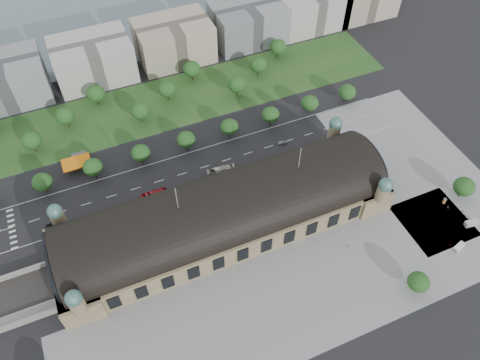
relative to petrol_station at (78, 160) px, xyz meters
name	(u,v)px	position (x,y,z in m)	size (l,w,h in m)	color
ground	(225,227)	(53.91, -65.28, -2.95)	(900.00, 900.00, 0.00)	black
station	(225,213)	(53.91, -65.28, 7.33)	(150.00, 48.40, 44.30)	#94835C
plaza_south	(289,301)	(63.91, -109.28, -2.95)	(190.00, 48.00, 0.12)	gray
plaza_east	(411,161)	(156.91, -65.28, -2.95)	(56.00, 100.00, 0.12)	gray
road_slab	(159,181)	(33.91, -27.28, -2.95)	(260.00, 26.00, 0.10)	black
grass_belt	(139,110)	(38.91, 27.72, -2.95)	(300.00, 45.00, 0.10)	#234A1D
petrol_station	(78,160)	(0.00, 0.00, 0.00)	(14.00, 13.00, 5.05)	orange
office_2	(5,81)	(-26.09, 67.72, 9.05)	(45.00, 32.00, 24.00)	gray
office_3	(93,60)	(23.91, 67.72, 9.05)	(45.00, 32.00, 24.00)	#B3B0AA
office_4	(174,41)	(73.91, 67.72, 9.05)	(45.00, 32.00, 24.00)	#B9A791
office_5	(248,23)	(123.91, 67.72, 9.05)	(45.00, 32.00, 24.00)	gray
office_6	(310,8)	(168.91, 67.72, 9.05)	(45.00, 32.00, 24.00)	#B3B0AA
tree_row_2	(42,182)	(-18.09, -12.28, 4.48)	(9.60, 9.60, 11.52)	#2D2116
tree_row_3	(93,167)	(5.91, -12.28, 4.48)	(9.60, 9.60, 11.52)	#2D2116
tree_row_4	(141,153)	(29.91, -12.28, 4.48)	(9.60, 9.60, 11.52)	#2D2116
tree_row_5	(186,140)	(53.91, -12.28, 4.48)	(9.60, 9.60, 11.52)	#2D2116
tree_row_6	(229,127)	(77.91, -12.28, 4.48)	(9.60, 9.60, 11.52)	#2D2116
tree_row_7	(271,115)	(101.91, -12.28, 4.48)	(9.60, 9.60, 11.52)	#2D2116
tree_row_8	(310,103)	(125.91, -12.28, 4.48)	(9.60, 9.60, 11.52)	#2D2116
tree_row_9	(347,92)	(149.91, -12.28, 4.48)	(9.60, 9.60, 11.52)	#2D2116
tree_belt_3	(31,140)	(-19.09, 17.72, 5.10)	(10.40, 10.40, 12.48)	#2D2116
tree_belt_4	(65,116)	(-0.09, 29.72, 5.10)	(10.40, 10.40, 12.48)	#2D2116
tree_belt_5	(96,93)	(18.91, 41.72, 5.10)	(10.40, 10.40, 12.48)	#2D2116
tree_belt_6	(140,111)	(37.91, 17.72, 5.10)	(10.40, 10.40, 12.48)	#2D2116
tree_belt_7	(167,89)	(56.91, 29.72, 5.10)	(10.40, 10.40, 12.48)	#2D2116
tree_belt_8	(192,69)	(75.91, 41.72, 5.10)	(10.40, 10.40, 12.48)	#2D2116
tree_belt_9	(237,84)	(94.91, 17.72, 5.10)	(10.40, 10.40, 12.48)	#2D2116
tree_belt_10	(258,65)	(113.91, 29.72, 5.10)	(10.40, 10.40, 12.48)	#2D2116
tree_belt_11	(278,47)	(132.91, 41.72, 5.10)	(10.40, 10.40, 12.48)	#2D2116
tree_plaza_ne	(464,187)	(163.91, -93.28, 4.48)	(10.00, 10.00, 11.69)	#2D2116
tree_plaza_s	(418,282)	(113.91, -125.28, 3.86)	(9.00, 9.00, 10.64)	#2D2116
traffic_car_2	(50,225)	(-19.53, -33.36, -2.30)	(2.15, 4.67, 1.30)	black
traffic_car_5	(283,143)	(101.73, -28.21, -2.14)	(1.72, 4.92, 1.62)	#575A5E
traffic_car_6	(324,143)	(121.59, -36.82, -2.18)	(2.57, 5.57, 1.55)	silver
parked_car_0	(94,225)	(-1.20, -41.40, -2.16)	(1.66, 4.77, 1.57)	black
parked_car_1	(98,222)	(1.08, -40.28, -2.18)	(2.54, 5.52, 1.53)	maroon
parked_car_2	(88,233)	(-4.68, -44.28, -2.19)	(2.13, 5.23, 1.52)	#182244
parked_car_3	(95,229)	(-1.35, -43.40, -2.28)	(1.59, 3.94, 1.34)	#4F5055
parked_car_4	(132,218)	(15.69, -44.28, -2.19)	(1.61, 4.62, 1.52)	silver
parked_car_5	(103,228)	(2.13, -44.28, -2.20)	(2.48, 5.37, 1.49)	gray
parked_car_6	(123,221)	(11.55, -44.28, -2.31)	(1.80, 4.44, 1.29)	black
bus_west	(154,195)	(28.91, -35.92, -1.13)	(3.06, 13.10, 3.65)	#B01C24
bus_mid	(226,169)	(66.76, -34.36, -1.31)	(2.75, 11.77, 3.28)	silver
bus_east	(220,171)	(63.74, -34.22, -1.08)	(3.15, 13.44, 3.74)	beige
van_east	(471,223)	(157.42, -108.71, -1.69)	(6.38, 3.29, 2.64)	#BBBBBD
van_south	(458,248)	(143.65, -116.72, -1.75)	(6.18, 3.75, 2.50)	white
advertising_column	(444,201)	(154.49, -93.69, -1.34)	(1.63, 1.63, 3.10)	#BE422F
pedestrian_0	(348,246)	(99.51, -96.86, -2.16)	(0.77, 0.44, 1.58)	gray
pedestrian_2	(448,207)	(154.32, -96.86, -1.97)	(0.95, 0.55, 1.95)	gray
pedestrian_3	(450,245)	(141.46, -114.05, -1.98)	(1.14, 0.54, 1.95)	gray
pedestrian_5	(462,211)	(158.84, -101.61, -2.05)	(0.88, 0.50, 1.80)	gray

